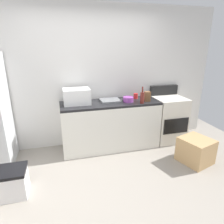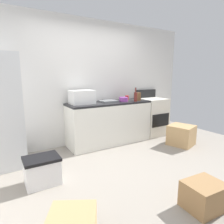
# 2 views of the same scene
# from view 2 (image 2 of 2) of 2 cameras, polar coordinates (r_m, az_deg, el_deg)

# --- Properties ---
(ground_plane) EXTENTS (6.00, 6.00, 0.00)m
(ground_plane) POSITION_cam_2_polar(r_m,az_deg,el_deg) (3.27, 5.58, -15.83)
(ground_plane) COLOR gray
(wall_back) EXTENTS (5.00, 0.10, 2.60)m
(wall_back) POSITION_cam_2_polar(r_m,az_deg,el_deg) (4.27, -6.73, 8.48)
(wall_back) COLOR silver
(wall_back) RESTS_ON ground_plane
(kitchen_counter) EXTENTS (1.80, 0.60, 0.90)m
(kitchen_counter) POSITION_cam_2_polar(r_m,az_deg,el_deg) (4.22, -0.78, -3.15)
(kitchen_counter) COLOR silver
(kitchen_counter) RESTS_ON ground_plane
(stove_oven) EXTENTS (0.60, 0.61, 1.10)m
(stove_oven) POSITION_cam_2_polar(r_m,az_deg,el_deg) (4.94, 11.51, -1.15)
(stove_oven) COLOR silver
(stove_oven) RESTS_ON ground_plane
(microwave) EXTENTS (0.46, 0.34, 0.27)m
(microwave) POSITION_cam_2_polar(r_m,az_deg,el_deg) (3.90, -8.78, 4.32)
(microwave) COLOR white
(microwave) RESTS_ON kitchen_counter
(sink_basin) EXTENTS (0.36, 0.32, 0.03)m
(sink_basin) POSITION_cam_2_polar(r_m,az_deg,el_deg) (4.20, -1.07, 3.24)
(sink_basin) COLOR slate
(sink_basin) RESTS_ON kitchen_counter
(wine_bottle) EXTENTS (0.07, 0.07, 0.30)m
(wine_bottle) POSITION_cam_2_polar(r_m,az_deg,el_deg) (4.24, 6.89, 4.52)
(wine_bottle) COLOR #591E19
(wine_bottle) RESTS_ON kitchen_counter
(coffee_mug) EXTENTS (0.08, 0.08, 0.10)m
(coffee_mug) POSITION_cam_2_polar(r_m,az_deg,el_deg) (4.52, 4.36, 4.19)
(coffee_mug) COLOR red
(coffee_mug) RESTS_ON kitchen_counter
(knife_block) EXTENTS (0.10, 0.10, 0.18)m
(knife_block) POSITION_cam_2_polar(r_m,az_deg,el_deg) (4.42, 7.53, 4.50)
(knife_block) COLOR brown
(knife_block) RESTS_ON kitchen_counter
(mixing_bowl) EXTENTS (0.19, 0.19, 0.09)m
(mixing_bowl) POSITION_cam_2_polar(r_m,az_deg,el_deg) (4.26, 3.37, 3.73)
(mixing_bowl) COLOR purple
(mixing_bowl) RESTS_ON kitchen_counter
(cardboard_box_large) EXTENTS (0.45, 0.38, 0.30)m
(cardboard_box_large) POSITION_cam_2_polar(r_m,az_deg,el_deg) (2.56, 25.22, -21.18)
(cardboard_box_large) COLOR olive
(cardboard_box_large) RESTS_ON ground_plane
(cardboard_box_medium) EXTENTS (0.58, 0.59, 0.42)m
(cardboard_box_medium) POSITION_cam_2_polar(r_m,az_deg,el_deg) (4.42, 19.56, -6.37)
(cardboard_box_medium) COLOR tan
(cardboard_box_medium) RESTS_ON ground_plane
(storage_bin) EXTENTS (0.46, 0.36, 0.38)m
(storage_bin) POSITION_cam_2_polar(r_m,az_deg,el_deg) (2.92, -19.71, -15.74)
(storage_bin) COLOR silver
(storage_bin) RESTS_ON ground_plane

